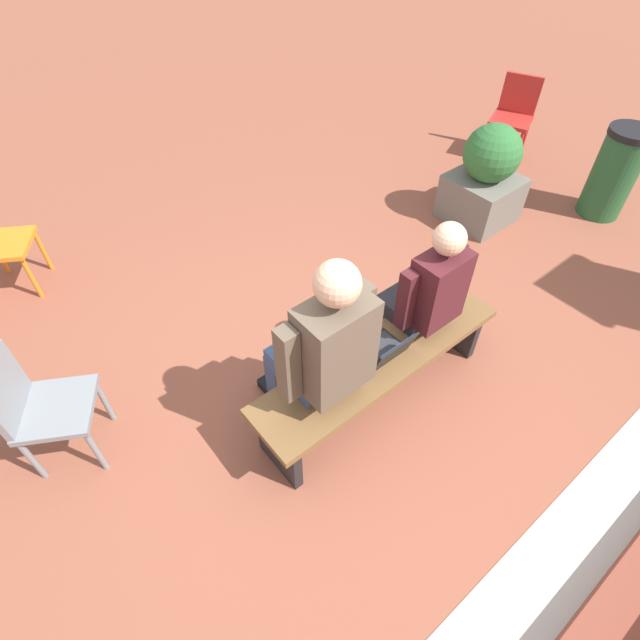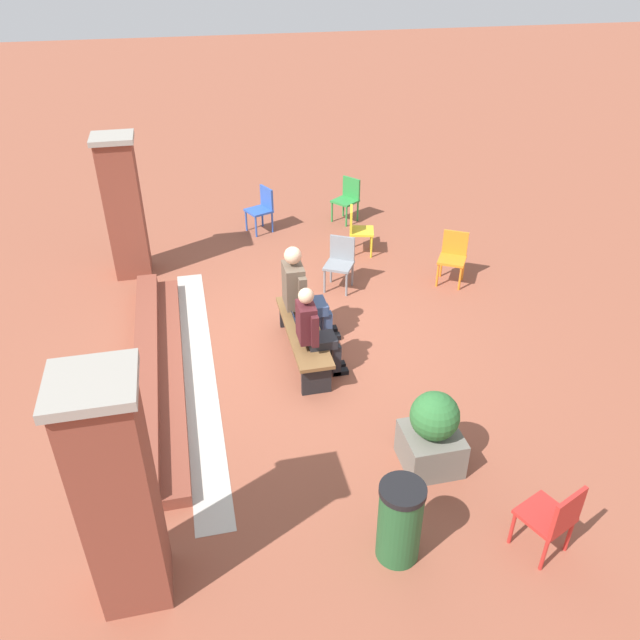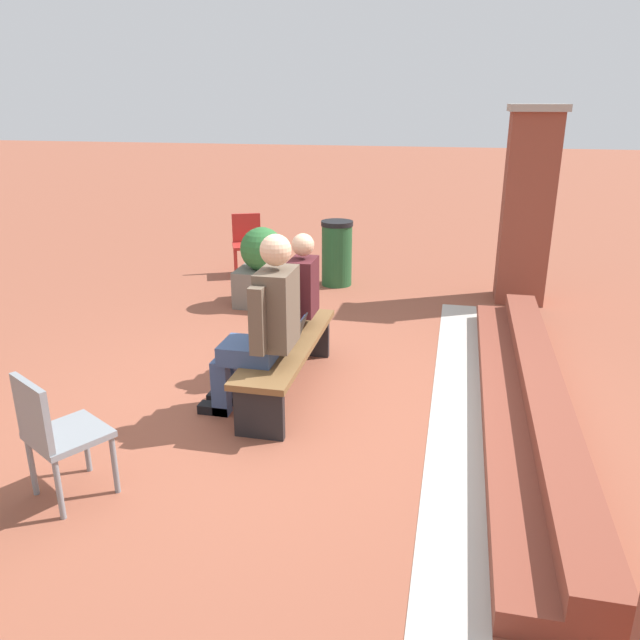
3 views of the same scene
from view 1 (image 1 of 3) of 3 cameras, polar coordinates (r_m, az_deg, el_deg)
ground_plane at (r=3.37m, az=3.88°, el=-12.17°), size 60.00×60.00×0.00m
concrete_strip at (r=3.26m, az=25.23°, el=-23.92°), size 5.41×0.40×0.01m
bench at (r=3.23m, az=6.73°, el=-5.17°), size 1.80×0.44×0.45m
person_student at (r=3.24m, az=11.65°, el=2.92°), size 0.51×0.64×1.28m
person_adult at (r=2.77m, az=0.15°, el=-3.36°), size 0.60×0.76×1.44m
laptop at (r=3.12m, az=7.28°, el=-3.51°), size 0.32×0.29×0.21m
plastic_chair_by_pillar at (r=6.35m, az=21.32°, el=21.29°), size 0.55×0.55×0.84m
plastic_chair_near_bench_right at (r=3.30m, az=-29.54°, el=-8.39°), size 0.57×0.57×0.84m
planter at (r=5.06m, az=18.44°, el=15.16°), size 0.60×0.60×0.94m
litter_bin at (r=5.63m, az=30.60°, el=14.25°), size 0.42×0.42×0.86m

